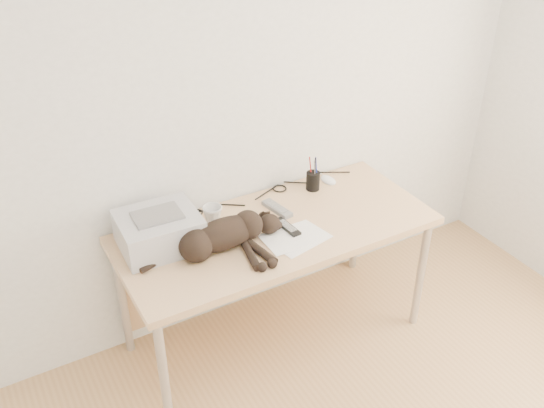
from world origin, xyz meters
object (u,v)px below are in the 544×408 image
cat (221,237)px  mouse (328,178)px  mug (213,215)px  pen_cup (313,181)px  desk (268,240)px  printer (159,231)px

cat → mouse: bearing=18.4°
mug → mouse: mug is taller
cat → mouse: (0.81, 0.29, -0.05)m
pen_cup → mouse: (0.13, 0.03, -0.04)m
desk → pen_cup: bearing=20.9°
desk → printer: (-0.56, 0.05, 0.22)m
pen_cup → mouse: pen_cup is taller
desk → cat: bearing=-159.1°
printer → mug: printer is taller
printer → pen_cup: pen_cup is taller
desk → cat: size_ratio=2.22×
desk → mug: (-0.26, 0.11, 0.18)m
mug → cat: bearing=-105.2°
cat → mouse: size_ratio=6.24×
mug → pen_cup: (0.62, 0.03, 0.01)m
mug → pen_cup: 0.62m
cat → printer: bearing=142.4°
desk → pen_cup: pen_cup is taller
mouse → cat: bearing=-162.0°
desk → pen_cup: 0.43m
printer → pen_cup: 0.93m
cat → pen_cup: (0.68, 0.26, -0.02)m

